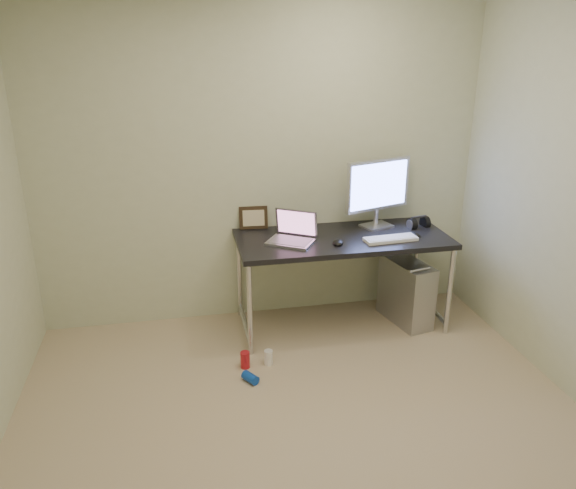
{
  "coord_description": "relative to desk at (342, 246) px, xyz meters",
  "views": [
    {
      "loc": [
        -0.65,
        -2.5,
        2.19
      ],
      "look_at": [
        0.07,
        1.04,
        0.85
      ],
      "focal_mm": 35.0,
      "sensor_mm": 36.0,
      "label": 1
    }
  ],
  "objects": [
    {
      "name": "picture_frame",
      "position": [
        -0.64,
        0.33,
        0.17
      ],
      "size": [
        0.23,
        0.08,
        0.18
      ],
      "primitive_type": "cube",
      "rotation": [
        -0.21,
        0.0,
        -0.06
      ],
      "color": "black",
      "rests_on": "desk"
    },
    {
      "name": "laptop",
      "position": [
        -0.4,
        -0.02,
        0.13
      ],
      "size": [
        0.42,
        0.4,
        0.23
      ],
      "rotation": [
        0.0,
        0.0,
        -0.57
      ],
      "color": "silver",
      "rests_on": "desk"
    },
    {
      "name": "cable_b",
      "position": [
        0.57,
        0.29,
        -0.29
      ],
      "size": [
        0.02,
        0.11,
        0.71
      ],
      "primitive_type": "cylinder",
      "rotation": [
        0.14,
        0.0,
        0.09
      ],
      "color": "black",
      "rests_on": "ground"
    },
    {
      "name": "webcam",
      "position": [
        -0.34,
        0.27,
        0.16
      ],
      "size": [
        0.04,
        0.03,
        0.11
      ],
      "rotation": [
        0.0,
        0.0,
        -0.22
      ],
      "color": "silver",
      "rests_on": "desk"
    },
    {
      "name": "keyboard",
      "position": [
        0.33,
        -0.15,
        0.09
      ],
      "size": [
        0.41,
        0.16,
        0.02
      ],
      "primitive_type": "cube",
      "rotation": [
        0.0,
        0.0,
        0.08
      ],
      "color": "white",
      "rests_on": "desk"
    },
    {
      "name": "headphones",
      "position": [
        0.67,
        0.1,
        0.11
      ],
      "size": [
        0.18,
        0.11,
        0.11
      ],
      "rotation": [
        0.0,
        0.0,
        0.19
      ],
      "color": "black",
      "rests_on": "desk"
    },
    {
      "name": "can_blue",
      "position": [
        -0.83,
        -0.67,
        -0.64
      ],
      "size": [
        0.12,
        0.13,
        0.06
      ],
      "primitive_type": "cylinder",
      "rotation": [
        1.57,
        0.0,
        0.58
      ],
      "color": "#1042B7",
      "rests_on": "ground"
    },
    {
      "name": "desk",
      "position": [
        0.0,
        0.0,
        0.0
      ],
      "size": [
        1.62,
        0.71,
        0.75
      ],
      "color": "black",
      "rests_on": "ground"
    },
    {
      "name": "can_red",
      "position": [
        -0.84,
        -0.49,
        -0.61
      ],
      "size": [
        0.07,
        0.07,
        0.12
      ],
      "primitive_type": "cylinder",
      "rotation": [
        0.0,
        0.0,
        -0.06
      ],
      "color": "red",
      "rests_on": "ground"
    },
    {
      "name": "tower_computer",
      "position": [
        0.53,
        -0.05,
        -0.41
      ],
      "size": [
        0.33,
        0.53,
        0.55
      ],
      "rotation": [
        0.0,
        0.0,
        0.23
      ],
      "color": "#B1B2B6",
      "rests_on": "ground"
    },
    {
      "name": "monitor",
      "position": [
        0.34,
        0.18,
        0.4
      ],
      "size": [
        0.57,
        0.24,
        0.55
      ],
      "rotation": [
        0.0,
        0.0,
        0.32
      ],
      "color": "silver",
      "rests_on": "desk"
    },
    {
      "name": "can_white",
      "position": [
        -0.67,
        -0.48,
        -0.62
      ],
      "size": [
        0.08,
        0.08,
        0.11
      ],
      "primitive_type": "cylinder",
      "rotation": [
        0.0,
        0.0,
        0.32
      ],
      "color": "white",
      "rests_on": "ground"
    },
    {
      "name": "wall_back",
      "position": [
        -0.57,
        0.36,
        0.58
      ],
      "size": [
        3.5,
        0.02,
        2.5
      ],
      "primitive_type": "cube",
      "color": "beige",
      "rests_on": "ground"
    },
    {
      "name": "floor",
      "position": [
        -0.57,
        -1.39,
        -0.67
      ],
      "size": [
        3.5,
        3.5,
        0.0
      ],
      "primitive_type": "plane",
      "color": "tan",
      "rests_on": "ground"
    },
    {
      "name": "mouse_left",
      "position": [
        -0.08,
        -0.15,
        0.1
      ],
      "size": [
        0.11,
        0.14,
        0.04
      ],
      "primitive_type": "ellipsoid",
      "rotation": [
        0.0,
        0.0,
        -0.26
      ],
      "color": "black",
      "rests_on": "desk"
    },
    {
      "name": "mouse_right",
      "position": [
        0.55,
        -0.1,
        0.09
      ],
      "size": [
        0.08,
        0.11,
        0.04
      ],
      "primitive_type": "ellipsoid",
      "rotation": [
        0.0,
        0.0,
        0.21
      ],
      "color": "black",
      "rests_on": "desk"
    },
    {
      "name": "cable_a",
      "position": [
        0.48,
        0.31,
        -0.27
      ],
      "size": [
        0.01,
        0.16,
        0.69
      ],
      "primitive_type": "cylinder",
      "rotation": [
        0.21,
        0.0,
        0.0
      ],
      "color": "black",
      "rests_on": "ground"
    }
  ]
}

